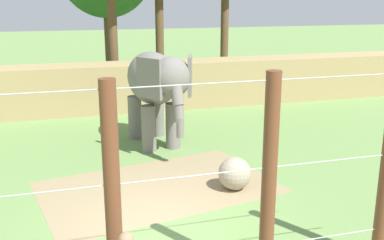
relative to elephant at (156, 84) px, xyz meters
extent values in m
plane|color=#6B8E4C|center=(-1.15, -5.51, -2.05)|extent=(120.00, 120.00, 0.00)
cube|color=#937F5B|center=(-0.69, -3.38, -2.05)|extent=(6.41, 4.68, 0.01)
cube|color=tan|center=(-1.15, 5.33, -1.06)|extent=(36.00, 1.80, 1.99)
cylinder|color=slate|center=(0.46, -0.38, -1.31)|extent=(0.46, 0.46, 1.48)
cylinder|color=slate|center=(-0.35, -0.48, -1.31)|extent=(0.46, 0.46, 1.48)
cylinder|color=slate|center=(0.27, 1.12, -1.31)|extent=(0.46, 0.46, 1.48)
cylinder|color=slate|center=(-0.54, 1.02, -1.31)|extent=(0.46, 0.46, 1.48)
ellipsoid|color=slate|center=(-0.04, 0.32, 0.14)|extent=(1.82, 2.91, 1.69)
ellipsoid|color=slate|center=(0.18, -1.39, 0.44)|extent=(1.28, 1.18, 1.22)
cube|color=slate|center=(0.79, -1.20, 0.44)|extent=(0.39, 0.94, 1.16)
cube|color=slate|center=(-0.46, -1.36, 0.44)|extent=(0.60, 0.86, 1.16)
cylinder|color=slate|center=(0.24, -1.84, 0.00)|extent=(0.40, 0.55, 0.66)
cylinder|color=slate|center=(0.25, -1.96, -0.46)|extent=(0.32, 0.41, 0.62)
cylinder|color=slate|center=(0.26, -2.05, -0.90)|extent=(0.24, 0.24, 0.58)
cylinder|color=slate|center=(-0.24, 1.84, 0.04)|extent=(0.15, 0.33, 0.84)
sphere|color=gray|center=(1.17, -4.02, -1.63)|extent=(0.84, 0.84, 0.84)
cylinder|color=brown|center=(-2.28, -7.82, -0.22)|extent=(0.25, 0.25, 3.66)
cylinder|color=brown|center=(0.24, -7.82, -0.22)|extent=(0.25, 0.25, 3.66)
cylinder|color=#B7B7BC|center=(-1.15, -7.82, 0.04)|extent=(8.35, 0.02, 0.02)
cylinder|color=#B7B7BC|center=(-1.15, -7.82, 1.46)|extent=(8.35, 0.02, 0.02)
sphere|color=#A87A5B|center=(-2.20, -8.52, -0.49)|extent=(0.22, 0.22, 0.22)
cylinder|color=brown|center=(-0.15, 12.14, -0.01)|extent=(0.44, 0.44, 4.10)
cylinder|color=brown|center=(-0.36, 8.09, 0.78)|extent=(0.44, 0.44, 5.67)
cylinder|color=brown|center=(6.13, 10.44, 0.76)|extent=(0.44, 0.44, 5.63)
cylinder|color=brown|center=(2.37, 10.27, 1.04)|extent=(0.44, 0.44, 6.19)
camera|label=1|loc=(-2.89, -14.15, 2.71)|focal=42.97mm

